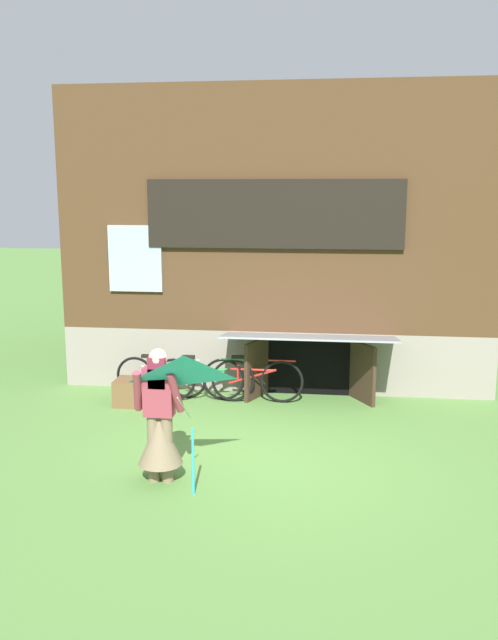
# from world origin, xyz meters

# --- Properties ---
(ground_plane) EXTENTS (60.00, 60.00, 0.00)m
(ground_plane) POSITION_xyz_m (0.00, 0.00, 0.00)
(ground_plane) COLOR #56843D
(log_house) EXTENTS (7.24, 5.67, 5.04)m
(log_house) POSITION_xyz_m (-0.00, 5.27, 2.52)
(log_house) COLOR gray
(log_house) RESTS_ON ground_plane
(person) EXTENTS (0.61, 0.52, 1.59)m
(person) POSITION_xyz_m (-1.00, -0.65, 0.67)
(person) COLOR #7F6B51
(person) RESTS_ON ground_plane
(kite) EXTENTS (1.03, 1.07, 1.53)m
(kite) POSITION_xyz_m (-0.57, -1.21, 1.26)
(kite) COLOR #2DB2CC
(kite) RESTS_ON ground_plane
(bicycle_red) EXTENTS (1.65, 0.08, 0.75)m
(bicycle_red) POSITION_xyz_m (-0.29, 2.47, 0.37)
(bicycle_red) COLOR black
(bicycle_red) RESTS_ON ground_plane
(bicycle_green) EXTENTS (1.66, 0.15, 0.75)m
(bicycle_green) POSITION_xyz_m (-1.08, 2.40, 0.37)
(bicycle_green) COLOR black
(bicycle_green) RESTS_ON ground_plane
(bicycle_silver) EXTENTS (1.54, 0.15, 0.70)m
(bicycle_silver) POSITION_xyz_m (-1.82, 2.54, 0.34)
(bicycle_silver) COLOR black
(bicycle_silver) RESTS_ON ground_plane
(wooden_crate) EXTENTS (0.55, 0.46, 0.42)m
(wooden_crate) POSITION_xyz_m (-2.15, 2.07, 0.21)
(wooden_crate) COLOR brown
(wooden_crate) RESTS_ON ground_plane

